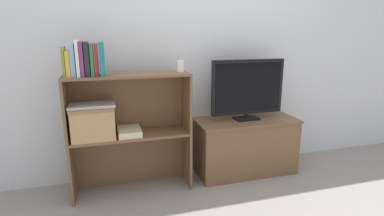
{
  "coord_description": "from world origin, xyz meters",
  "views": [
    {
      "loc": [
        -0.69,
        -2.21,
        1.3
      ],
      "look_at": [
        0.0,
        0.15,
        0.68
      ],
      "focal_mm": 28.0,
      "sensor_mm": 36.0,
      "label": 1
    }
  ],
  "objects": [
    {
      "name": "book_mustard",
      "position": [
        -0.94,
        0.1,
        1.08
      ],
      "size": [
        0.03,
        0.15,
        0.19
      ],
      "color": "gold",
      "rests_on": "bookshelf_upper_tier"
    },
    {
      "name": "bookshelf_lower_tier",
      "position": [
        -0.52,
        0.21,
        0.31
      ],
      "size": [
        0.96,
        0.29,
        0.5
      ],
      "color": "brown",
      "rests_on": "ground_plane"
    },
    {
      "name": "wall_back",
      "position": [
        0.0,
        0.44,
        1.2
      ],
      "size": [
        10.0,
        0.05,
        2.4
      ],
      "color": "silver",
      "rests_on": "ground_plane"
    },
    {
      "name": "baby_monitor",
      "position": [
        -0.1,
        0.15,
        1.04
      ],
      "size": [
        0.05,
        0.03,
        0.12
      ],
      "color": "white",
      "rests_on": "bookshelf_upper_tier"
    },
    {
      "name": "magazine_stack",
      "position": [
        -0.53,
        0.14,
        0.53
      ],
      "size": [
        0.18,
        0.25,
        0.05
      ],
      "color": "beige",
      "rests_on": "bookshelf_lower_tier"
    },
    {
      "name": "tv",
      "position": [
        0.54,
        0.2,
        0.81
      ],
      "size": [
        0.69,
        0.14,
        0.55
      ],
      "color": "black",
      "rests_on": "tv_stand"
    },
    {
      "name": "book_charcoal",
      "position": [
        -0.81,
        0.1,
        1.12
      ],
      "size": [
        0.03,
        0.14,
        0.25
      ],
      "color": "#232328",
      "rests_on": "bookshelf_upper_tier"
    },
    {
      "name": "book_teal",
      "position": [
        -0.7,
        0.1,
        1.11
      ],
      "size": [
        0.04,
        0.15,
        0.24
      ],
      "color": "#1E7075",
      "rests_on": "bookshelf_upper_tier"
    },
    {
      "name": "book_ivory",
      "position": [
        -0.87,
        0.1,
        1.12
      ],
      "size": [
        0.02,
        0.15,
        0.26
      ],
      "color": "silver",
      "rests_on": "bookshelf_upper_tier"
    },
    {
      "name": "book_skyblue",
      "position": [
        -0.9,
        0.1,
        1.11
      ],
      "size": [
        0.03,
        0.14,
        0.24
      ],
      "color": "#709ECC",
      "rests_on": "bookshelf_upper_tier"
    },
    {
      "name": "tv_stand",
      "position": [
        0.54,
        0.2,
        0.26
      ],
      "size": [
        0.94,
        0.43,
        0.52
      ],
      "color": "brown",
      "rests_on": "ground_plane"
    },
    {
      "name": "book_forest",
      "position": [
        -0.77,
        0.1,
        1.11
      ],
      "size": [
        0.02,
        0.15,
        0.24
      ],
      "color": "#286638",
      "rests_on": "bookshelf_upper_tier"
    },
    {
      "name": "bookshelf_upper_tier",
      "position": [
        -0.52,
        0.21,
        0.81
      ],
      "size": [
        0.96,
        0.29,
        0.49
      ],
      "color": "brown",
      "rests_on": "bookshelf_lower_tier"
    },
    {
      "name": "book_olive",
      "position": [
        -0.96,
        0.1,
        1.1
      ],
      "size": [
        0.02,
        0.16,
        0.22
      ],
      "color": "olive",
      "rests_on": "bookshelf_upper_tier"
    },
    {
      "name": "book_plum",
      "position": [
        -0.84,
        0.1,
        1.12
      ],
      "size": [
        0.03,
        0.15,
        0.25
      ],
      "color": "#6B2D66",
      "rests_on": "bookshelf_upper_tier"
    },
    {
      "name": "book_crimson",
      "position": [
        -0.74,
        0.1,
        1.11
      ],
      "size": [
        0.02,
        0.12,
        0.24
      ],
      "color": "#B22328",
      "rests_on": "bookshelf_upper_tier"
    },
    {
      "name": "storage_basket_left",
      "position": [
        -0.8,
        0.13,
        0.64
      ],
      "size": [
        0.33,
        0.26,
        0.25
      ],
      "color": "tan",
      "rests_on": "bookshelf_lower_tier"
    },
    {
      "name": "ground_plane",
      "position": [
        0.0,
        0.0,
        0.0
      ],
      "size": [
        16.0,
        16.0,
        0.0
      ],
      "primitive_type": "plane",
      "color": "gray"
    },
    {
      "name": "laptop",
      "position": [
        -0.8,
        0.13,
        0.77
      ],
      "size": [
        0.34,
        0.22,
        0.02
      ],
      "color": "#BCBCC1",
      "rests_on": "storage_basket_left"
    }
  ]
}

